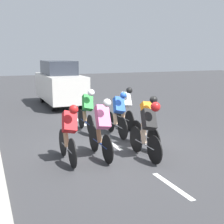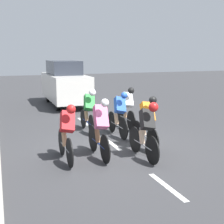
{
  "view_description": "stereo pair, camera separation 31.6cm",
  "coord_description": "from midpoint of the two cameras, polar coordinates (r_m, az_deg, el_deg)",
  "views": [
    {
      "loc": [
        3.37,
        7.84,
        2.64
      ],
      "look_at": [
        -0.01,
        -0.34,
        0.95
      ],
      "focal_mm": 50.0,
      "sensor_mm": 36.0,
      "label": 1
    },
    {
      "loc": [
        3.07,
        7.96,
        2.64
      ],
      "look_at": [
        -0.01,
        -0.34,
        0.95
      ],
      "focal_mm": 50.0,
      "sensor_mm": 36.0,
      "label": 2
    }
  ],
  "objects": [
    {
      "name": "lane_stripe_mid",
      "position": [
        9.23,
        0.93,
        -5.79
      ],
      "size": [
        0.12,
        1.4,
        0.01
      ],
      "primitive_type": "cube",
      "color": "white",
      "rests_on": "ground"
    },
    {
      "name": "cyclist_white",
      "position": [
        10.92,
        3.6,
        0.93
      ],
      "size": [
        0.38,
        1.68,
        1.48
      ],
      "color": "black",
      "rests_on": "ground"
    },
    {
      "name": "cyclist_blue",
      "position": [
        9.89,
        2.2,
        -0.22
      ],
      "size": [
        0.42,
        1.72,
        1.45
      ],
      "color": "black",
      "rests_on": "ground"
    },
    {
      "name": "ground_plane",
      "position": [
        8.93,
        1.73,
        -6.39
      ],
      "size": [
        60.0,
        60.0,
        0.0
      ],
      "primitive_type": "plane",
      "color": "#38383A"
    },
    {
      "name": "cyclist_pink",
      "position": [
        7.82,
        -1.05,
        -2.84
      ],
      "size": [
        0.39,
        1.72,
        1.55
      ],
      "color": "black",
      "rests_on": "ground"
    },
    {
      "name": "lane_stripe_far",
      "position": [
        12.17,
        -4.55,
        -1.73
      ],
      "size": [
        0.12,
        1.4,
        0.01
      ],
      "primitive_type": "cube",
      "color": "white",
      "rests_on": "ground"
    },
    {
      "name": "cyclist_red",
      "position": [
        7.6,
        -7.1,
        -3.61
      ],
      "size": [
        0.42,
        1.66,
        1.46
      ],
      "color": "black",
      "rests_on": "ground"
    },
    {
      "name": "lane_stripe_near",
      "position": [
        6.54,
        11.46,
        -13.22
      ],
      "size": [
        0.12,
        1.4,
        0.01
      ],
      "primitive_type": "cube",
      "color": "white",
      "rests_on": "ground"
    },
    {
      "name": "support_car",
      "position": [
        15.96,
        -8.07,
        5.23
      ],
      "size": [
        1.7,
        4.52,
        2.24
      ],
      "color": "black",
      "rests_on": "ground"
    },
    {
      "name": "cyclist_black",
      "position": [
        7.8,
        7.41,
        -3.03
      ],
      "size": [
        0.42,
        1.69,
        1.48
      ],
      "color": "black",
      "rests_on": "ground"
    },
    {
      "name": "cyclist_orange",
      "position": [
        8.67,
        7.4,
        -1.65
      ],
      "size": [
        0.39,
        1.67,
        1.51
      ],
      "color": "black",
      "rests_on": "ground"
    },
    {
      "name": "cyclist_green",
      "position": [
        10.44,
        -3.43,
        0.53
      ],
      "size": [
        0.42,
        1.69,
        1.47
      ],
      "color": "black",
      "rests_on": "ground"
    }
  ]
}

